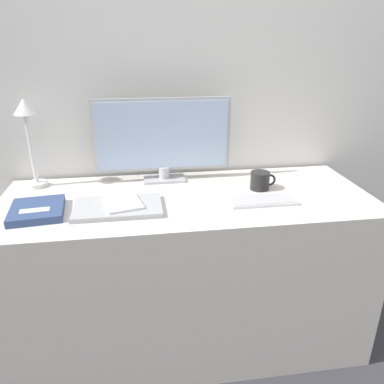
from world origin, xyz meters
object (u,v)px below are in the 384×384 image
object	(u,v)px
notebook	(37,210)
coffee_mug	(260,181)
keyboard	(263,200)
ereader	(123,203)
monitor	(163,138)
laptop	(118,207)
desk_lamp	(28,128)

from	to	relation	value
notebook	coffee_mug	distance (m)	0.94
keyboard	notebook	xyz separation A→B (m)	(-0.90, 0.02, 0.01)
notebook	coffee_mug	world-z (taller)	coffee_mug
ereader	coffee_mug	world-z (taller)	coffee_mug
monitor	keyboard	distance (m)	0.54
keyboard	laptop	world-z (taller)	laptop
monitor	notebook	distance (m)	0.63
monitor	notebook	bearing A→B (deg)	-149.54
keyboard	ereader	world-z (taller)	ereader
laptop	notebook	distance (m)	0.31
laptop	notebook	size ratio (longest dim) A/B	1.45
laptop	ereader	bearing A→B (deg)	23.61
ereader	coffee_mug	size ratio (longest dim) A/B	1.65
notebook	coffee_mug	size ratio (longest dim) A/B	2.03
keyboard	desk_lamp	world-z (taller)	desk_lamp
keyboard	coffee_mug	size ratio (longest dim) A/B	2.41
laptop	ereader	world-z (taller)	ereader
keyboard	notebook	size ratio (longest dim) A/B	1.19
keyboard	ereader	distance (m)	0.57
laptop	desk_lamp	xyz separation A→B (m)	(-0.38, 0.31, 0.26)
laptop	coffee_mug	world-z (taller)	coffee_mug
notebook	monitor	bearing A→B (deg)	30.46
keyboard	desk_lamp	distance (m)	1.05
monitor	keyboard	xyz separation A→B (m)	(0.38, -0.32, -0.20)
desk_lamp	coffee_mug	bearing A→B (deg)	-10.34
keyboard	coffee_mug	bearing A→B (deg)	76.63
laptop	ereader	distance (m)	0.03
laptop	ereader	xyz separation A→B (m)	(0.02, 0.01, 0.01)
coffee_mug	keyboard	bearing A→B (deg)	-103.37
laptop	ereader	size ratio (longest dim) A/B	1.79
notebook	desk_lamp	bearing A→B (deg)	102.63
notebook	laptop	bearing A→B (deg)	-1.07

